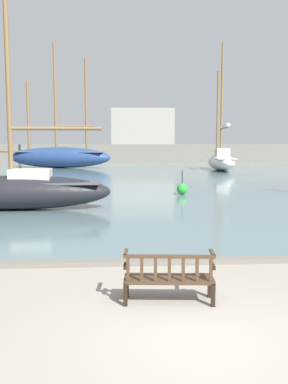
# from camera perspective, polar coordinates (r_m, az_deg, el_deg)

# --- Properties ---
(ground_plane) EXTENTS (160.00, 160.00, 0.00)m
(ground_plane) POSITION_cam_1_polar(r_m,az_deg,el_deg) (6.65, 7.39, -18.79)
(ground_plane) COLOR gray
(harbor_water) EXTENTS (100.00, 80.00, 0.08)m
(harbor_water) POSITION_cam_1_polar(r_m,az_deg,el_deg) (49.98, -2.49, 3.39)
(harbor_water) COLOR slate
(harbor_water) RESTS_ON ground
(quay_edge_kerb) EXTENTS (40.00, 0.30, 0.12)m
(quay_edge_kerb) POSITION_cam_1_polar(r_m,az_deg,el_deg) (10.20, 3.13, -9.25)
(quay_edge_kerb) COLOR slate
(quay_edge_kerb) RESTS_ON ground
(park_bench) EXTENTS (1.64, 0.65, 0.92)m
(park_bench) POSITION_cam_1_polar(r_m,az_deg,el_deg) (7.77, 3.33, -11.22)
(park_bench) COLOR black
(park_bench) RESTS_ON ground
(sailboat_mid_starboard) EXTENTS (7.80, 2.07, 10.62)m
(sailboat_mid_starboard) POSITION_cam_1_polar(r_m,az_deg,el_deg) (18.45, -16.63, 0.50)
(sailboat_mid_starboard) COLOR black
(sailboat_mid_starboard) RESTS_ON harbor_water
(sailboat_mid_port) EXTENTS (2.93, 8.72, 12.54)m
(sailboat_mid_port) POSITION_cam_1_polar(r_m,az_deg,el_deg) (43.79, 10.23, 4.33)
(sailboat_mid_port) COLOR silver
(sailboat_mid_port) RESTS_ON harbor_water
(sailboat_distant_harbor) EXTENTS (13.06, 5.85, 13.34)m
(sailboat_distant_harbor) POSITION_cam_1_polar(r_m,az_deg,el_deg) (47.81, -11.26, 4.77)
(sailboat_distant_harbor) COLOR navy
(sailboat_distant_harbor) RESTS_ON harbor_water
(channel_buoy) EXTENTS (0.59, 0.59, 1.29)m
(channel_buoy) POSITION_cam_1_polar(r_m,az_deg,el_deg) (22.99, 5.11, 0.43)
(channel_buoy) COLOR green
(channel_buoy) RESTS_ON harbor_water
(far_breakwater) EXTENTS (46.22, 2.40, 7.44)m
(far_breakwater) POSITION_cam_1_polar(r_m,az_deg,el_deg) (58.56, -2.15, 5.91)
(far_breakwater) COLOR slate
(far_breakwater) RESTS_ON ground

